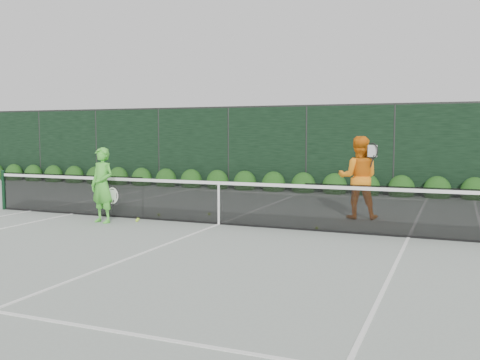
% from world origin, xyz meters
% --- Properties ---
extents(ground, '(80.00, 80.00, 0.00)m').
position_xyz_m(ground, '(0.00, 0.00, 0.00)').
color(ground, gray).
rests_on(ground, ground).
extents(tennis_net, '(12.90, 0.10, 1.07)m').
position_xyz_m(tennis_net, '(-0.02, 0.00, 0.53)').
color(tennis_net, '#11341D').
rests_on(tennis_net, ground).
extents(player_woman, '(0.70, 0.53, 1.74)m').
position_xyz_m(player_woman, '(-2.59, -0.77, 0.87)').
color(player_woman, '#51CA3B').
rests_on(player_woman, ground).
extents(player_man, '(1.08, 0.91, 1.99)m').
position_xyz_m(player_man, '(2.76, 2.05, 1.00)').
color(player_man, orange).
rests_on(player_man, ground).
extents(court_lines, '(11.03, 23.83, 0.01)m').
position_xyz_m(court_lines, '(0.00, 0.00, 0.01)').
color(court_lines, white).
rests_on(court_lines, ground).
extents(windscreen_fence, '(32.00, 21.07, 3.06)m').
position_xyz_m(windscreen_fence, '(0.00, -2.71, 1.51)').
color(windscreen_fence, black).
rests_on(windscreen_fence, ground).
extents(hedge_row, '(31.66, 0.65, 0.94)m').
position_xyz_m(hedge_row, '(-0.00, 7.15, 0.23)').
color(hedge_row, '#16330E').
rests_on(hedge_row, ground).
extents(tennis_balls, '(4.27, 1.62, 0.07)m').
position_xyz_m(tennis_balls, '(-0.88, 0.25, 0.03)').
color(tennis_balls, '#B8ED34').
rests_on(tennis_balls, ground).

